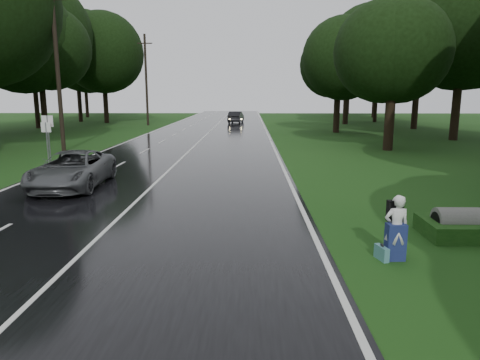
% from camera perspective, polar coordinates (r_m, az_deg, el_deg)
% --- Properties ---
extents(ground, '(160.00, 160.00, 0.00)m').
position_cam_1_polar(ground, '(10.54, -21.77, -10.83)').
color(ground, '#1B4213').
rests_on(ground, ground).
extents(road, '(12.00, 140.00, 0.04)m').
position_cam_1_polar(road, '(29.49, -6.68, 3.74)').
color(road, black).
rests_on(road, ground).
extents(lane_center, '(0.12, 140.00, 0.01)m').
position_cam_1_polar(lane_center, '(29.49, -6.68, 3.78)').
color(lane_center, silver).
rests_on(lane_center, road).
extents(grey_car, '(2.66, 5.38, 1.47)m').
position_cam_1_polar(grey_car, '(19.12, -21.09, 1.30)').
color(grey_car, '#505255').
rests_on(grey_car, road).
extents(far_car, '(2.10, 4.71, 1.50)m').
position_cam_1_polar(far_car, '(58.50, -0.53, 8.24)').
color(far_car, black).
rests_on(far_car, road).
extents(hitchhiker, '(0.59, 0.54, 1.56)m').
position_cam_1_polar(hitchhiker, '(10.77, 19.73, -6.16)').
color(hitchhiker, silver).
rests_on(hitchhiker, ground).
extents(suitcase, '(0.25, 0.48, 0.33)m').
position_cam_1_polar(suitcase, '(10.82, 18.04, -9.07)').
color(suitcase, teal).
rests_on(suitcase, ground).
extents(culvert, '(1.61, 0.80, 0.80)m').
position_cam_1_polar(culvert, '(13.43, 27.23, -6.57)').
color(culvert, slate).
rests_on(culvert, ground).
extents(utility_pole_mid, '(1.80, 0.28, 10.79)m').
position_cam_1_polar(utility_pole_mid, '(31.84, -22.03, 3.50)').
color(utility_pole_mid, black).
rests_on(utility_pole_mid, ground).
extents(utility_pole_far, '(1.80, 0.28, 10.85)m').
position_cam_1_polar(utility_pole_far, '(55.55, -11.94, 7.02)').
color(utility_pole_far, black).
rests_on(utility_pole_far, ground).
extents(road_sign_a, '(0.55, 0.10, 2.28)m').
position_cam_1_polar(road_sign_a, '(26.69, -23.72, 2.04)').
color(road_sign_a, white).
rests_on(road_sign_a, ground).
extents(road_sign_b, '(0.63, 0.10, 2.64)m').
position_cam_1_polar(road_sign_b, '(26.90, -23.51, 2.12)').
color(road_sign_b, white).
rests_on(road_sign_b, ground).
extents(tree_left_e, '(9.78, 9.78, 15.28)m').
position_cam_1_polar(tree_left_e, '(48.19, -24.05, 5.70)').
color(tree_left_e, black).
rests_on(tree_left_e, ground).
extents(tree_left_f, '(9.88, 9.88, 15.44)m').
position_cam_1_polar(tree_left_f, '(61.71, -17.02, 7.17)').
color(tree_left_f, black).
rests_on(tree_left_f, ground).
extents(tree_right_d, '(7.68, 7.68, 12.01)m').
position_cam_1_polar(tree_right_d, '(31.81, 18.73, 3.72)').
color(tree_right_d, black).
rests_on(tree_right_d, ground).
extents(tree_right_e, '(8.01, 8.01, 12.52)m').
position_cam_1_polar(tree_right_e, '(45.19, 12.43, 6.10)').
color(tree_right_e, black).
rests_on(tree_right_e, ground).
extents(tree_right_f, '(8.24, 8.24, 12.88)m').
position_cam_1_polar(tree_right_f, '(58.04, 13.57, 7.12)').
color(tree_right_f, black).
rests_on(tree_right_f, ground).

